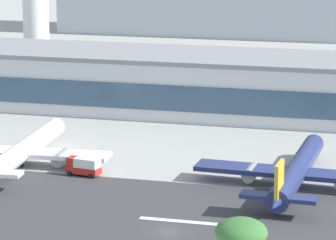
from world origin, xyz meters
TOP-DOWN VIEW (x-y plane):
  - ground_plane at (0.00, 0.00)m, footprint 1400.00×1400.00m
  - runway_strip at (0.00, 5.01)m, footprint 800.00×38.41m
  - runway_centreline_dash_4 at (0.17, 5.01)m, footprint 12.00×1.20m
  - terminal_building at (-10.08, 78.91)m, footprint 163.61×25.52m
  - airliner_navy_tail_gate_1 at (-34.46, 26.94)m, footprint 32.21×41.09m
  - airliner_gold_tail_gate_2 at (15.29, 25.97)m, footprint 34.94×41.57m
  - service_box_truck_2 at (-21.71, 24.25)m, footprint 6.33×3.54m
  - palm_tree_0 at (17.09, -37.11)m, footprint 5.32×5.32m

SIDE VIEW (x-z plane):
  - ground_plane at x=0.00m, z-range 0.00..0.00m
  - runway_strip at x=0.00m, z-range 0.00..0.08m
  - runway_centreline_dash_4 at x=0.17m, z-range 0.08..0.09m
  - service_box_truck_2 at x=-21.71m, z-range 0.16..3.41m
  - airliner_navy_tail_gate_1 at x=-34.46m, z-range -1.55..7.02m
  - airliner_gold_tail_gate_2 at x=15.29m, z-range -1.57..7.10m
  - terminal_building at x=-10.08m, z-range 0.00..13.46m
  - palm_tree_0 at x=17.09m, z-range 5.98..22.18m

